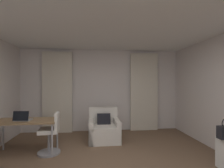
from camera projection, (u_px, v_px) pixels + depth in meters
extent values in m
cube|color=silver|center=(102.00, 90.00, 5.51)|extent=(5.12, 0.06, 2.60)
cube|color=white|center=(111.00, 8.00, 2.49)|extent=(5.12, 6.12, 0.06)
cube|color=beige|center=(57.00, 92.00, 5.24)|extent=(0.90, 0.06, 2.50)
cube|color=beige|center=(144.00, 92.00, 5.53)|extent=(0.90, 0.06, 2.50)
cube|color=silver|center=(104.00, 133.00, 4.51)|extent=(0.81, 0.83, 0.42)
cube|color=silver|center=(103.00, 115.00, 4.84)|extent=(0.80, 0.15, 0.42)
cube|color=silver|center=(117.00, 130.00, 4.55)|extent=(0.13, 0.82, 0.56)
cube|color=silver|center=(91.00, 131.00, 4.47)|extent=(0.13, 0.82, 0.56)
cube|color=black|center=(104.00, 120.00, 4.63)|extent=(0.36, 0.21, 0.37)
cube|color=olive|center=(26.00, 121.00, 3.69)|extent=(1.30, 0.61, 0.04)
cylinder|color=#99999E|center=(3.00, 135.00, 3.88)|extent=(0.04, 0.04, 0.69)
cylinder|color=#99999E|center=(57.00, 133.00, 4.01)|extent=(0.04, 0.04, 0.69)
cylinder|color=#99999E|center=(52.00, 141.00, 3.50)|extent=(0.04, 0.04, 0.69)
cylinder|color=gray|center=(49.00, 143.00, 3.69)|extent=(0.06, 0.06, 0.46)
cylinder|color=gray|center=(49.00, 152.00, 3.69)|extent=(0.48, 0.48, 0.04)
cube|color=silver|center=(49.00, 130.00, 3.69)|extent=(0.42, 0.42, 0.08)
cube|color=silver|center=(57.00, 121.00, 3.71)|extent=(0.08, 0.36, 0.34)
cube|color=#ADADB2|center=(23.00, 120.00, 3.65)|extent=(0.34, 0.24, 0.02)
cube|color=black|center=(21.00, 116.00, 3.54)|extent=(0.32, 0.08, 0.20)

